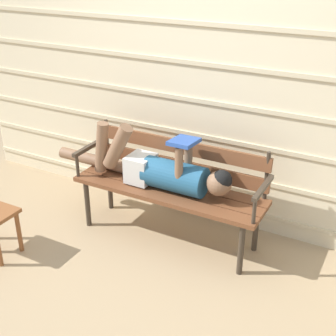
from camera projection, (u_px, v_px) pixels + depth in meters
ground_plane at (160, 245)px, 3.76m from camera, size 12.00×12.00×0.00m
house_siding at (197, 81)px, 3.73m from camera, size 4.72×0.08×2.43m
park_bench at (172, 181)px, 3.70m from camera, size 1.58×0.45×0.85m
reclining_person at (159, 169)px, 3.63m from camera, size 1.65×0.25×0.50m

